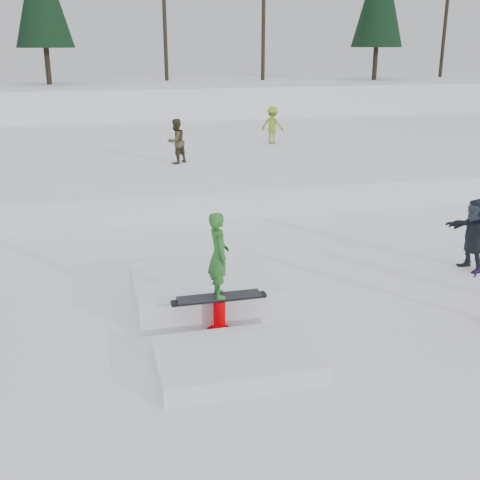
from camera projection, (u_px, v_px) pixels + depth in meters
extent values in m
plane|color=white|center=(241.00, 343.00, 9.79)|extent=(120.00, 120.00, 0.00)
cube|color=white|center=(120.00, 102.00, 37.03)|extent=(60.00, 14.00, 2.40)
cube|color=white|center=(143.00, 153.00, 24.40)|extent=(50.00, 18.00, 0.80)
cylinder|color=black|center=(48.00, 66.00, 34.03)|extent=(0.30, 0.30, 2.00)
cylinder|color=black|center=(164.00, 0.00, 36.34)|extent=(0.24, 0.24, 9.50)
cylinder|color=black|center=(264.00, 13.00, 37.06)|extent=(0.24, 0.24, 8.00)
cylinder|color=black|center=(375.00, 64.00, 38.26)|extent=(0.30, 0.30, 2.00)
imported|color=#3B341D|center=(176.00, 141.00, 20.02)|extent=(0.91, 0.89, 1.48)
imported|color=olive|center=(273.00, 125.00, 24.00)|extent=(1.08, 1.01, 1.46)
imported|color=#1F242C|center=(474.00, 234.00, 12.77)|extent=(0.61, 1.50, 1.57)
cube|color=white|center=(204.00, 289.00, 11.25)|extent=(2.60, 2.20, 0.54)
cube|color=white|center=(237.00, 360.00, 8.99)|extent=(2.40, 1.60, 0.30)
cylinder|color=#F00007|center=(220.00, 332.00, 10.13)|extent=(0.44, 0.44, 0.06)
cylinder|color=#F00007|center=(219.00, 317.00, 10.04)|extent=(0.20, 0.20, 0.60)
cube|color=black|center=(219.00, 299.00, 9.94)|extent=(1.60, 0.16, 0.06)
cube|color=black|center=(219.00, 296.00, 9.93)|extent=(1.40, 0.28, 0.03)
imported|color=#276C23|center=(219.00, 255.00, 9.70)|extent=(0.34, 0.52, 1.42)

